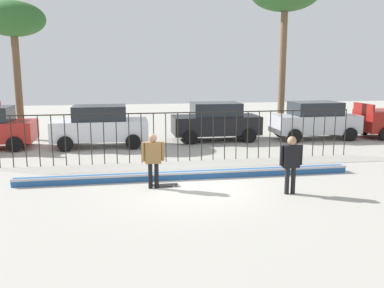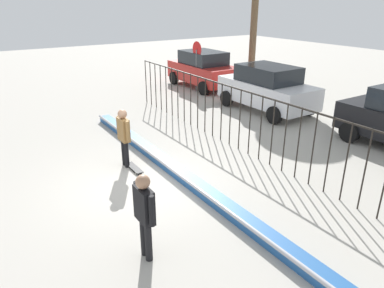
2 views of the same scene
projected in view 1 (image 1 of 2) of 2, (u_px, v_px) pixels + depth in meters
name	position (u px, v px, depth m)	size (l,w,h in m)	color
ground_plane	(193.00, 186.00, 12.64)	(60.00, 60.00, 0.00)	#ADA89E
bowl_coping_ledge	(189.00, 175.00, 13.51)	(11.00, 0.41, 0.27)	#235699
perimeter_fence	(178.00, 132.00, 15.83)	(14.04, 0.04, 1.92)	black
skateboarder	(153.00, 156.00, 12.26)	(0.67, 0.25, 1.67)	black
skateboard	(165.00, 185.00, 12.58)	(0.80, 0.20, 0.07)	black
camera_operator	(291.00, 160.00, 11.70)	(0.68, 0.26, 1.68)	black
parked_car_white	(100.00, 126.00, 18.92)	(4.30, 2.12, 1.90)	silver
parked_car_black	(216.00, 121.00, 20.56)	(4.30, 2.12, 1.90)	black
parked_car_silver	(315.00, 120.00, 21.00)	(4.30, 2.12, 1.90)	#B7BABF
palm_tree_short	(13.00, 22.00, 20.04)	(3.08, 3.08, 6.80)	brown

